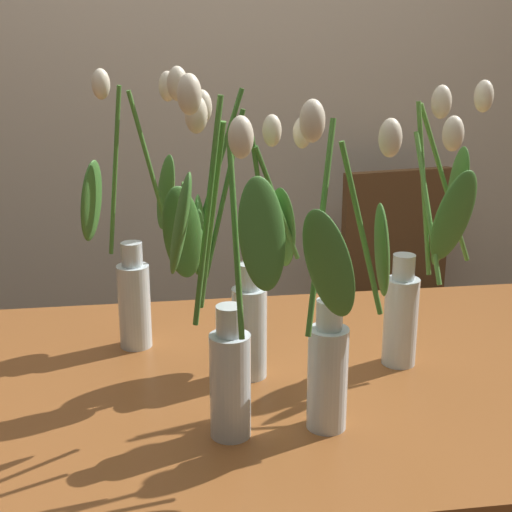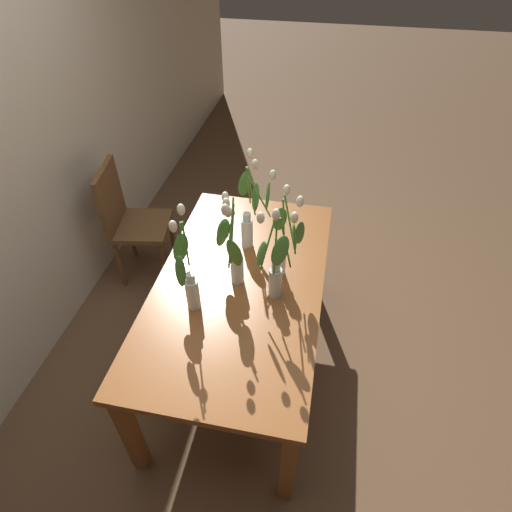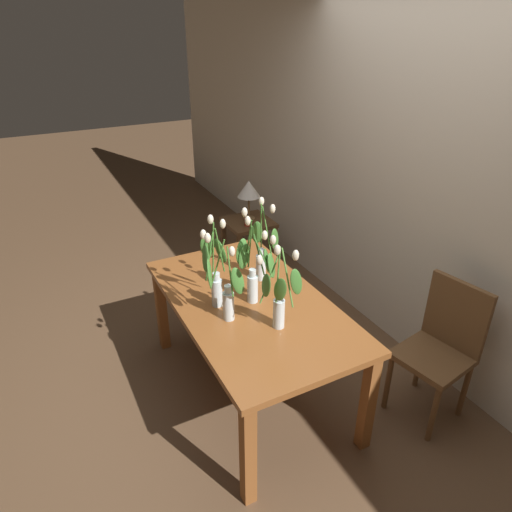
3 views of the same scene
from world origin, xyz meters
The scene contains 8 objects.
room_wall_rear centered at (0.00, 1.34, 1.35)m, with size 9.00×0.10×2.70m, color beige.
dining_table centered at (0.00, 0.00, 0.65)m, with size 1.60×0.90×0.74m.
tulip_vase_0 centered at (0.00, 0.03, 0.96)m, with size 0.27×0.21×0.59m.
tulip_vase_1 centered at (0.12, -0.21, 0.92)m, with size 0.20×0.20×0.56m.
tulip_vase_2 centered at (-0.21, 0.20, 0.93)m, with size 0.22×0.15×0.58m.
tulip_vase_3 centered at (-0.07, -0.21, 0.96)m, with size 0.20×0.21×0.59m.
tulip_vase_4 centered at (0.35, 0.01, 0.95)m, with size 0.19×0.24×0.56m.
dining_chair centered at (0.69, 0.99, 0.52)m, with size 0.46×0.46×0.93m.
Camera 1 is at (-0.17, -1.29, 1.39)m, focal length 51.94 mm.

